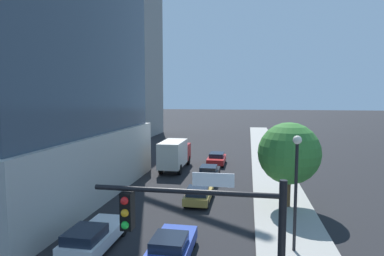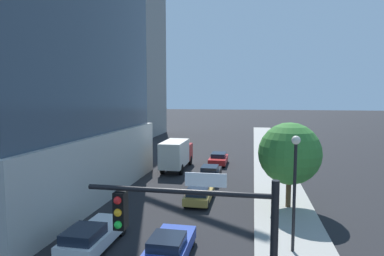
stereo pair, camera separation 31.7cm
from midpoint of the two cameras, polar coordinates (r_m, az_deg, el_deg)
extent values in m
cube|color=#9E9B93|center=(25.52, 15.23, -12.73)|extent=(4.15, 120.00, 0.15)
cube|color=gray|center=(68.54, -12.33, 13.56)|extent=(12.70, 15.46, 35.42)
cube|color=gold|center=(63.64, -10.73, 17.90)|extent=(0.90, 0.90, 43.44)
cylinder|color=black|center=(8.75, -2.35, -11.12)|extent=(5.06, 0.14, 0.14)
cube|color=black|center=(9.41, -12.30, -14.05)|extent=(0.32, 0.36, 1.05)
sphere|color=red|center=(9.13, -12.81, -12.41)|extent=(0.22, 0.22, 0.22)
sphere|color=orange|center=(9.24, -12.76, -14.42)|extent=(0.22, 0.22, 0.22)
sphere|color=green|center=(9.36, -12.72, -16.38)|extent=(0.22, 0.22, 0.22)
cube|color=white|center=(8.53, 2.70, -9.12)|extent=(1.10, 0.04, 0.36)
cylinder|color=black|center=(17.41, 17.29, -11.67)|extent=(0.16, 0.16, 5.53)
sphere|color=silver|center=(16.79, 17.58, -2.02)|extent=(0.44, 0.44, 0.44)
cylinder|color=brown|center=(24.51, 16.21, -10.63)|extent=(0.36, 0.36, 2.22)
sphere|color=#387F33|center=(23.90, 16.39, -4.27)|extent=(4.38, 4.38, 4.38)
cube|color=silver|center=(18.79, -17.08, -17.77)|extent=(1.94, 4.70, 0.65)
cube|color=#19212D|center=(17.65, -18.86, -17.34)|extent=(1.63, 2.00, 0.51)
cylinder|color=black|center=(20.56, -17.17, -16.51)|extent=(0.22, 0.71, 0.71)
cylinder|color=black|center=(19.89, -12.59, -17.17)|extent=(0.22, 0.71, 0.71)
cylinder|color=black|center=(18.03, -22.07, -19.93)|extent=(0.22, 0.71, 0.71)
cube|color=#AD8938|center=(25.16, 0.89, -11.69)|extent=(1.80, 4.20, 0.56)
cube|color=#19212D|center=(24.27, 0.60, -11.05)|extent=(1.51, 1.81, 0.48)
cylinder|color=black|center=(26.69, -0.33, -11.19)|extent=(0.22, 0.62, 0.62)
cylinder|color=black|center=(26.47, 3.11, -11.34)|extent=(0.22, 0.62, 0.62)
cylinder|color=black|center=(24.03, -1.58, -13.11)|extent=(0.22, 0.62, 0.62)
cylinder|color=black|center=(23.78, 2.27, -13.32)|extent=(0.22, 0.62, 0.62)
cube|color=#233D9E|center=(17.08, -4.07, -20.20)|extent=(1.89, 4.09, 0.64)
cube|color=#19212D|center=(16.30, -4.64, -19.36)|extent=(1.58, 1.78, 0.48)
cylinder|color=black|center=(18.60, -5.59, -18.88)|extent=(0.22, 0.61, 0.61)
cylinder|color=black|center=(18.27, -0.27, -19.33)|extent=(0.22, 0.61, 0.61)
cube|color=black|center=(31.08, 2.71, -8.13)|extent=(1.77, 4.41, 0.69)
cube|color=#19212D|center=(30.63, 2.64, -7.18)|extent=(1.49, 1.93, 0.51)
cylinder|color=black|center=(32.70, 1.67, -7.97)|extent=(0.22, 0.71, 0.71)
cylinder|color=black|center=(32.52, 4.42, -8.06)|extent=(0.22, 0.71, 0.71)
cylinder|color=black|center=(29.82, 0.83, -9.30)|extent=(0.22, 0.71, 0.71)
cylinder|color=black|center=(29.62, 3.86, -9.41)|extent=(0.22, 0.71, 0.71)
cube|color=red|center=(38.36, 4.12, -5.57)|extent=(1.95, 4.33, 0.63)
cube|color=#19212D|center=(38.38, 4.15, -4.73)|extent=(1.64, 2.19, 0.46)
cylinder|color=black|center=(39.94, 3.11, -5.51)|extent=(0.22, 0.69, 0.69)
cylinder|color=black|center=(39.77, 5.57, -5.57)|extent=(0.22, 0.69, 0.69)
cylinder|color=black|center=(37.07, 2.56, -6.37)|extent=(0.22, 0.69, 0.69)
cylinder|color=black|center=(36.90, 5.22, -6.45)|extent=(0.22, 0.69, 0.69)
cube|color=#B21E1E|center=(38.09, -2.37, -4.17)|extent=(2.25, 1.99, 1.85)
cube|color=silver|center=(34.55, -3.66, -4.52)|extent=(2.25, 4.96, 2.64)
cylinder|color=black|center=(38.49, -3.81, -5.63)|extent=(0.30, 1.09, 1.09)
cylinder|color=black|center=(38.08, -0.91, -5.74)|extent=(0.30, 1.09, 1.09)
cylinder|color=black|center=(33.90, -5.78, -7.18)|extent=(0.30, 1.09, 1.09)
cylinder|color=black|center=(33.43, -2.48, -7.34)|extent=(0.30, 1.09, 1.09)
camera|label=1|loc=(0.16, -90.41, -0.04)|focal=30.23mm
camera|label=2|loc=(0.16, 89.59, 0.04)|focal=30.23mm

